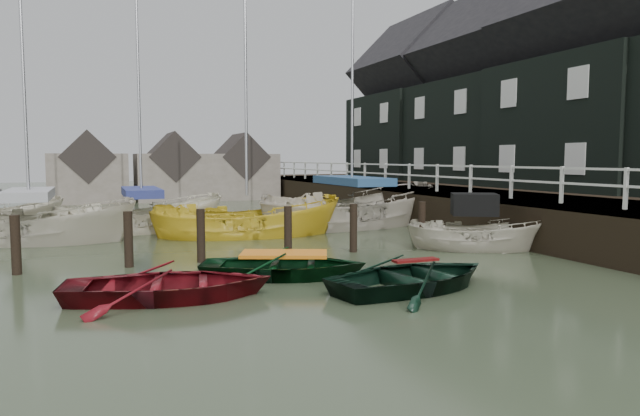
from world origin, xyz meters
name	(u,v)px	position (x,y,z in m)	size (l,w,h in m)	color
ground	(280,281)	(0.00, 0.00, 0.00)	(120.00, 120.00, 0.00)	#2D3924
pier	(414,204)	(9.48, 10.00, 0.71)	(3.04, 32.00, 2.70)	black
land_strip	(514,215)	(15.00, 10.00, 0.00)	(14.00, 38.00, 1.50)	black
quay_houses	(538,92)	(14.99, 8.66, 5.68)	(6.52, 28.14, 10.01)	black
mooring_pilings	(204,243)	(-1.11, 3.00, 0.50)	(13.72, 0.22, 1.80)	black
far_sheds	(169,172)	(0.83, 26.00, 1.86)	(14.00, 4.08, 4.39)	#665B51
rowboat_red	(170,299)	(-2.47, -0.69, 0.00)	(2.83, 3.97, 0.82)	#600D14
rowboat_green	(284,277)	(0.24, 0.42, 0.00)	(2.70, 3.78, 0.78)	black
rowboat_dkgreen	(415,289)	(2.39, -1.76, 0.00)	(2.79, 3.91, 0.81)	black
motorboat	(477,246)	(6.80, 2.00, 0.10)	(4.36, 3.37, 2.47)	beige
sailboat_a	(31,241)	(-5.71, 8.61, 0.06)	(7.24, 4.51, 10.30)	beige
sailboat_b	(142,230)	(-2.11, 10.18, 0.07)	(6.66, 3.53, 12.03)	beige
sailboat_c	(247,235)	(1.22, 7.54, 0.01)	(6.94, 3.53, 10.96)	gold
sailboat_d	(352,225)	(5.78, 8.65, 0.06)	(8.41, 4.17, 12.47)	#BEB5A2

